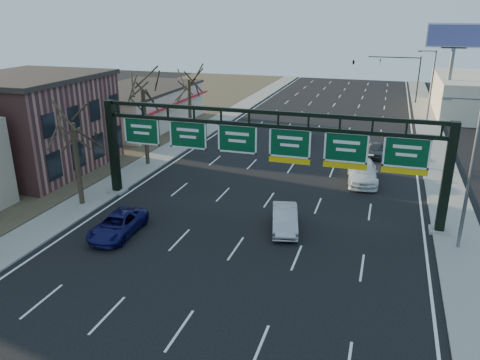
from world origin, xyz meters
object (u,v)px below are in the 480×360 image
(sign_gantry, at_px, (265,148))
(car_blue_suv, at_px, (118,225))
(car_silver_sedan, at_px, (285,219))
(car_white_wagon, at_px, (362,172))

(sign_gantry, distance_m, car_blue_suv, 10.90)
(sign_gantry, bearing_deg, car_silver_sedan, -51.63)
(sign_gantry, xyz_separation_m, car_silver_sedan, (2.03, -2.57, -3.89))
(car_white_wagon, bearing_deg, sign_gantry, -132.50)
(car_silver_sedan, bearing_deg, sign_gantry, 114.50)
(car_white_wagon, bearing_deg, car_blue_suv, -139.18)
(sign_gantry, relative_size, car_blue_suv, 5.08)
(car_blue_suv, bearing_deg, sign_gantry, 37.51)
(car_blue_suv, relative_size, car_silver_sedan, 1.08)
(sign_gantry, distance_m, car_white_wagon, 11.00)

